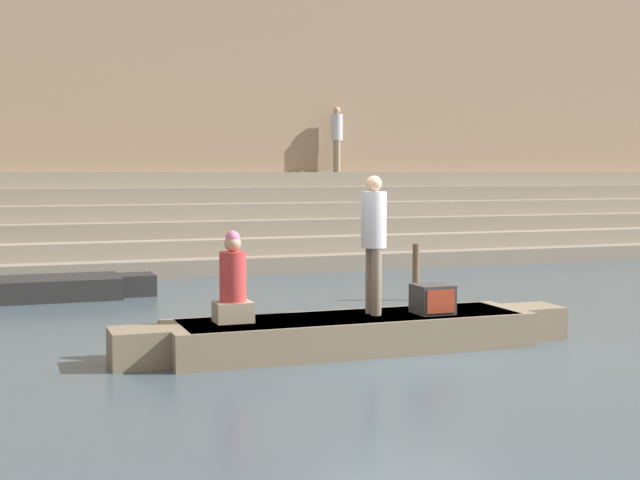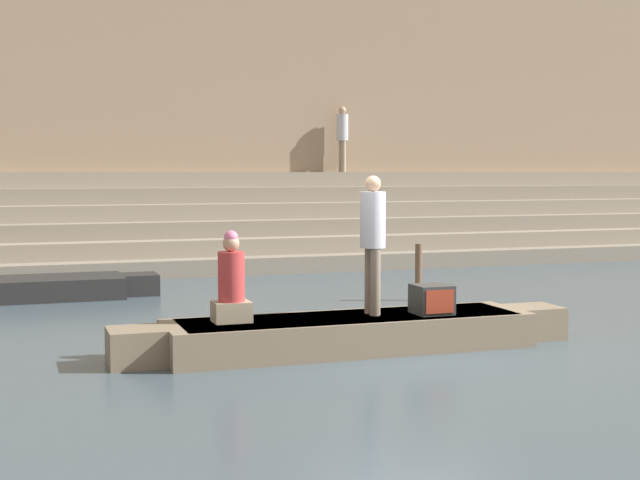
{
  "view_description": "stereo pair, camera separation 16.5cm",
  "coord_description": "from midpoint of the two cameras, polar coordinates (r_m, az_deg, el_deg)",
  "views": [
    {
      "loc": [
        -5.01,
        -10.36,
        2.3
      ],
      "look_at": [
        -0.79,
        1.37,
        1.34
      ],
      "focal_mm": 50.0,
      "sensor_mm": 36.0,
      "label": 1
    },
    {
      "loc": [
        -4.86,
        -10.42,
        2.3
      ],
      "look_at": [
        -0.79,
        1.37,
        1.34
      ],
      "focal_mm": 50.0,
      "sensor_mm": 36.0,
      "label": 2
    }
  ],
  "objects": [
    {
      "name": "back_wall",
      "position": [
        23.81,
        -7.85,
        9.28
      ],
      "size": [
        34.2,
        1.28,
        8.75
      ],
      "color": "#937A60",
      "rests_on": "ground"
    },
    {
      "name": "person_standing",
      "position": [
        11.56,
        3.05,
        0.38
      ],
      "size": [
        0.33,
        0.33,
        1.81
      ],
      "rotation": [
        0.0,
        0.0,
        -0.06
      ],
      "color": "#756656",
      "rests_on": "rowboat_main"
    },
    {
      "name": "person_on_steps",
      "position": [
        23.86,
        0.88,
        6.79
      ],
      "size": [
        0.31,
        0.31,
        1.73
      ],
      "rotation": [
        0.0,
        0.0,
        2.4
      ],
      "color": "gray",
      "rests_on": "ghat_steps"
    },
    {
      "name": "mooring_post",
      "position": [
        16.02,
        5.86,
        -2.05
      ],
      "size": [
        0.12,
        0.12,
        1.02
      ],
      "primitive_type": "cylinder",
      "color": "brown",
      "rests_on": "ground"
    },
    {
      "name": "tv_set",
      "position": [
        11.77,
        6.83,
        -3.78
      ],
      "size": [
        0.47,
        0.48,
        0.38
      ],
      "rotation": [
        0.0,
        0.0,
        -0.1
      ],
      "color": "#2D2D2D",
      "rests_on": "rowboat_main"
    },
    {
      "name": "ground_plane",
      "position": [
        11.73,
        5.55,
        -6.94
      ],
      "size": [
        120.0,
        120.0,
        0.0
      ],
      "primitive_type": "plane",
      "color": "#3D4C56"
    },
    {
      "name": "person_rowing",
      "position": [
        11.06,
        -6.02,
        -2.87
      ],
      "size": [
        0.46,
        0.36,
        1.14
      ],
      "rotation": [
        0.0,
        0.0,
        -0.0
      ],
      "color": "gray",
      "rests_on": "rowboat_main"
    },
    {
      "name": "rowboat_main",
      "position": [
        11.53,
        1.61,
        -5.92
      ],
      "size": [
        6.12,
        1.33,
        0.44
      ],
      "rotation": [
        0.0,
        0.0,
        -0.06
      ],
      "color": "#756651",
      "rests_on": "ground"
    },
    {
      "name": "ghat_steps",
      "position": [
        21.92,
        -6.73,
        0.51
      ],
      "size": [
        36.0,
        3.6,
        2.29
      ],
      "color": "gray",
      "rests_on": "ground"
    }
  ]
}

